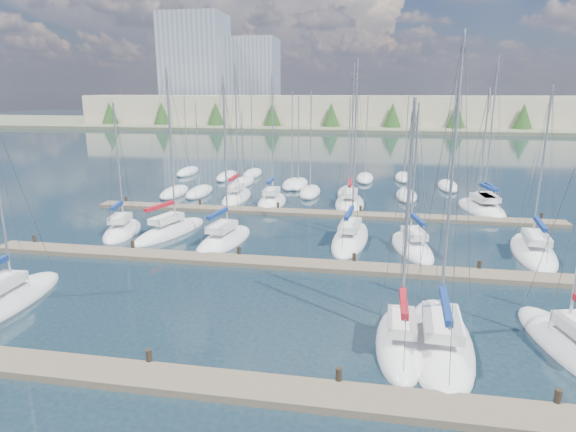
% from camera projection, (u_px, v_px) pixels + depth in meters
% --- Properties ---
extents(ground, '(400.00, 400.00, 0.00)m').
position_uv_depth(ground, '(340.00, 167.00, 74.14)').
color(ground, '#1B2C36').
rests_on(ground, ground).
extents(dock_near, '(44.00, 1.93, 1.10)m').
position_uv_depth(dock_near, '(235.00, 387.00, 18.86)').
color(dock_near, '#6B5E4C').
rests_on(dock_near, ground).
extents(dock_mid, '(44.00, 1.93, 1.10)m').
position_uv_depth(dock_mid, '(293.00, 264.00, 32.19)').
color(dock_mid, '#6B5E4C').
rests_on(dock_mid, ground).
extents(dock_far, '(44.00, 1.93, 1.10)m').
position_uv_depth(dock_far, '(317.00, 213.00, 45.53)').
color(dock_far, '#6B5E4C').
rests_on(dock_far, ground).
extents(sailboat_l, '(3.89, 7.68, 11.37)m').
position_uv_depth(sailboat_l, '(412.00, 247.00, 35.61)').
color(sailboat_l, white).
rests_on(sailboat_l, ground).
extents(sailboat_d, '(2.33, 7.13, 11.88)m').
position_uv_depth(sailboat_d, '(400.00, 342.00, 22.16)').
color(sailboat_d, white).
rests_on(sailboat_d, ground).
extents(sailboat_m, '(3.84, 9.32, 12.55)m').
position_uv_depth(sailboat_m, '(533.00, 251.00, 34.69)').
color(sailboat_m, white).
rests_on(sailboat_m, ground).
extents(sailboat_e, '(3.48, 9.45, 14.60)m').
position_uv_depth(sailboat_e, '(439.00, 341.00, 22.23)').
color(sailboat_e, white).
rests_on(sailboat_e, ground).
extents(sailboat_k, '(3.39, 9.81, 14.46)m').
position_uv_depth(sailboat_k, '(350.00, 238.00, 37.79)').
color(sailboat_k, white).
rests_on(sailboat_k, ground).
extents(sailboat_o, '(2.93, 7.49, 13.95)m').
position_uv_depth(sailboat_o, '(272.00, 201.00, 50.29)').
color(sailboat_o, white).
rests_on(sailboat_o, ground).
extents(sailboat_j, '(3.85, 8.12, 13.18)m').
position_uv_depth(sailboat_j, '(224.00, 240.00, 37.29)').
color(sailboat_j, white).
rests_on(sailboat_j, ground).
extents(sailboat_r, '(3.43, 9.72, 15.39)m').
position_uv_depth(sailboat_r, '(485.00, 208.00, 47.64)').
color(sailboat_r, white).
rests_on(sailboat_r, ground).
extents(sailboat_f, '(4.39, 9.18, 12.67)m').
position_uv_depth(sailboat_f, '(576.00, 350.00, 21.48)').
color(sailboat_f, white).
rests_on(sailboat_f, ground).
extents(sailboat_b, '(3.07, 8.96, 12.22)m').
position_uv_depth(sailboat_b, '(5.00, 302.00, 26.40)').
color(sailboat_b, white).
rests_on(sailboat_b, ground).
extents(sailboat_i, '(4.65, 8.89, 13.96)m').
position_uv_depth(sailboat_i, '(170.00, 231.00, 39.65)').
color(sailboat_i, white).
rests_on(sailboat_i, ground).
extents(sailboat_h, '(3.75, 6.89, 11.30)m').
position_uv_depth(sailboat_h, '(122.00, 231.00, 39.67)').
color(sailboat_h, white).
rests_on(sailboat_h, ground).
extents(sailboat_q, '(4.68, 9.05, 12.45)m').
position_uv_depth(sailboat_q, '(481.00, 209.00, 47.18)').
color(sailboat_q, white).
rests_on(sailboat_q, ground).
extents(sailboat_p, '(3.18, 8.86, 14.74)m').
position_uv_depth(sailboat_p, '(350.00, 203.00, 49.50)').
color(sailboat_p, white).
rests_on(sailboat_p, ground).
extents(sailboat_n, '(2.75, 8.38, 14.92)m').
position_uv_depth(sailboat_n, '(237.00, 197.00, 52.39)').
color(sailboat_n, white).
rests_on(sailboat_n, ground).
extents(distant_boats, '(36.93, 20.75, 13.30)m').
position_uv_depth(distant_boats, '(295.00, 184.00, 59.33)').
color(distant_boats, '#9EA0A5').
rests_on(distant_boats, ground).
extents(shoreline, '(400.00, 60.00, 38.00)m').
position_uv_depth(shoreline, '(320.00, 103.00, 160.04)').
color(shoreline, '#666B51').
rests_on(shoreline, ground).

